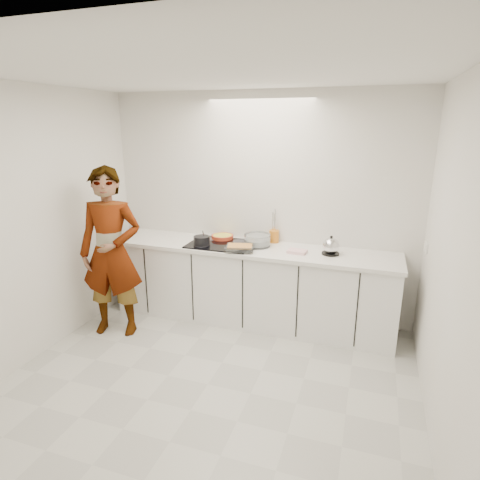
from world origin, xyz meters
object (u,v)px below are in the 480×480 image
(hob, at_px, (221,244))
(saucepan, at_px, (202,241))
(kettle, at_px, (331,247))
(tart_dish, at_px, (222,236))
(utensil_crock, at_px, (274,236))
(cook, at_px, (111,253))
(baking_dish, at_px, (240,248))
(mixing_bowl, at_px, (257,241))

(hob, height_order, saucepan, saucepan)
(kettle, bearing_deg, tart_dish, 172.83)
(tart_dish, bearing_deg, utensil_crock, 7.96)
(saucepan, distance_m, cook, 0.98)
(baking_dish, bearing_deg, utensil_crock, 60.22)
(saucepan, bearing_deg, utensil_crock, 28.97)
(utensil_crock, bearing_deg, kettle, -20.10)
(baking_dish, xyz_separation_m, mixing_bowl, (0.12, 0.25, 0.02))
(hob, distance_m, saucepan, 0.23)
(mixing_bowl, bearing_deg, hob, -169.37)
(tart_dish, height_order, baking_dish, baking_dish)
(hob, distance_m, baking_dish, 0.34)
(saucepan, bearing_deg, tart_dish, 68.71)
(mixing_bowl, distance_m, utensil_crock, 0.25)
(baking_dish, height_order, kettle, kettle)
(utensil_crock, xyz_separation_m, cook, (-1.54, -0.96, -0.07))
(mixing_bowl, distance_m, cook, 1.59)
(kettle, relative_size, utensil_crock, 1.65)
(tart_dish, height_order, saucepan, saucepan)
(baking_dish, relative_size, cook, 0.18)
(tart_dish, distance_m, utensil_crock, 0.62)
(mixing_bowl, xyz_separation_m, utensil_crock, (0.14, 0.21, 0.01))
(baking_dish, bearing_deg, saucepan, 173.58)
(mixing_bowl, height_order, utensil_crock, utensil_crock)
(tart_dish, xyz_separation_m, utensil_crock, (0.61, 0.09, 0.03))
(tart_dish, height_order, cook, cook)
(utensil_crock, relative_size, cook, 0.08)
(kettle, bearing_deg, utensil_crock, 159.90)
(hob, distance_m, kettle, 1.23)
(hob, height_order, mixing_bowl, mixing_bowl)
(baking_dish, distance_m, utensil_crock, 0.53)
(tart_dish, bearing_deg, hob, -73.42)
(tart_dish, xyz_separation_m, baking_dish, (0.35, -0.37, 0.01))
(mixing_bowl, bearing_deg, utensil_crock, 55.26)
(mixing_bowl, xyz_separation_m, kettle, (0.82, -0.04, 0.02))
(baking_dish, bearing_deg, cook, -158.56)
(saucepan, distance_m, baking_dish, 0.48)
(hob, distance_m, cook, 1.20)
(baking_dish, xyz_separation_m, utensil_crock, (0.26, 0.46, 0.03))
(mixing_bowl, xyz_separation_m, cook, (-1.40, -0.76, -0.06))
(hob, xyz_separation_m, utensil_crock, (0.55, 0.28, 0.07))
(hob, height_order, baking_dish, baking_dish)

